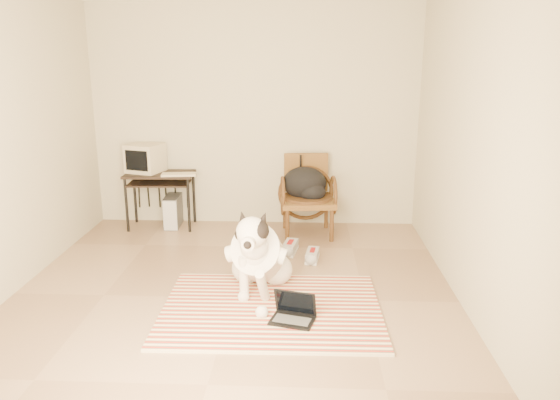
# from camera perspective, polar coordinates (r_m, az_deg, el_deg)

# --- Properties ---
(floor) EXTENTS (4.50, 4.50, 0.00)m
(floor) POSITION_cam_1_polar(r_m,az_deg,el_deg) (4.97, -4.93, -10.14)
(floor) COLOR #917359
(floor) RESTS_ON ground
(wall_back) EXTENTS (4.50, 0.00, 4.50)m
(wall_back) POSITION_cam_1_polar(r_m,az_deg,el_deg) (6.77, -2.71, 8.69)
(wall_back) COLOR #BBB299
(wall_back) RESTS_ON floor
(wall_front) EXTENTS (4.50, 0.00, 4.50)m
(wall_front) POSITION_cam_1_polar(r_m,az_deg,el_deg) (2.41, -12.58, -3.99)
(wall_front) COLOR #BBB299
(wall_front) RESTS_ON floor
(wall_right) EXTENTS (0.00, 4.50, 4.50)m
(wall_right) POSITION_cam_1_polar(r_m,az_deg,el_deg) (4.71, 19.63, 4.91)
(wall_right) COLOR #BBB299
(wall_right) RESTS_ON floor
(rug) EXTENTS (1.86, 1.44, 0.02)m
(rug) POSITION_cam_1_polar(r_m,az_deg,el_deg) (4.73, -0.91, -11.32)
(rug) COLOR #B53124
(rug) RESTS_ON floor
(dog) EXTENTS (0.57, 1.21, 0.86)m
(dog) POSITION_cam_1_polar(r_m,az_deg,el_deg) (4.94, -2.26, -5.87)
(dog) COLOR silver
(dog) RESTS_ON rug
(laptop) EXTENTS (0.40, 0.33, 0.24)m
(laptop) POSITION_cam_1_polar(r_m,az_deg,el_deg) (4.51, 1.42, -11.71)
(laptop) COLOR black
(laptop) RESTS_ON rug
(computer_desk) EXTENTS (0.84, 0.49, 0.69)m
(computer_desk) POSITION_cam_1_polar(r_m,az_deg,el_deg) (6.84, -12.46, 1.95)
(computer_desk) COLOR black
(computer_desk) RESTS_ON floor
(crt_monitor) EXTENTS (0.48, 0.47, 0.35)m
(crt_monitor) POSITION_cam_1_polar(r_m,az_deg,el_deg) (6.91, -13.91, 4.28)
(crt_monitor) COLOR #BEB095
(crt_monitor) RESTS_ON computer_desk
(desk_keyboard) EXTENTS (0.42, 0.20, 0.03)m
(desk_keyboard) POSITION_cam_1_polar(r_m,az_deg,el_deg) (6.64, -10.52, 2.64)
(desk_keyboard) COLOR #BEB095
(desk_keyboard) RESTS_ON computer_desk
(pc_tower) EXTENTS (0.20, 0.42, 0.39)m
(pc_tower) POSITION_cam_1_polar(r_m,az_deg,el_deg) (6.94, -11.11, -1.16)
(pc_tower) COLOR #47474A
(pc_tower) RESTS_ON floor
(rattan_chair) EXTENTS (0.67, 0.65, 0.94)m
(rattan_chair) POSITION_cam_1_polar(r_m,az_deg,el_deg) (6.48, 2.88, 0.49)
(rattan_chair) COLOR brown
(rattan_chair) RESTS_ON floor
(backpack) EXTENTS (0.52, 0.45, 0.38)m
(backpack) POSITION_cam_1_polar(r_m,az_deg,el_deg) (6.43, 2.72, 1.64)
(backpack) COLOR black
(backpack) RESTS_ON rattan_chair
(sneaker_left) EXTENTS (0.19, 0.35, 0.12)m
(sneaker_left) POSITION_cam_1_polar(r_m,az_deg,el_deg) (5.97, 1.05, -5.04)
(sneaker_left) COLOR white
(sneaker_left) RESTS_ON floor
(sneaker_right) EXTENTS (0.16, 0.32, 0.11)m
(sneaker_right) POSITION_cam_1_polar(r_m,az_deg,el_deg) (5.77, 3.39, -5.84)
(sneaker_right) COLOR white
(sneaker_right) RESTS_ON floor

